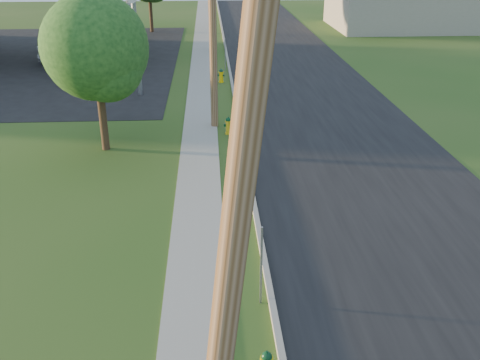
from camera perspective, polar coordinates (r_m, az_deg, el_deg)
The scene contains 15 objects.
road at distance 18.34m, azimuth 13.80°, elevation -1.04°, with size 8.00×120.00×0.02m, color black.
curb at distance 17.58m, azimuth 1.24°, elevation -1.21°, with size 0.15×120.00×0.15m, color gray.
sidewalk at distance 17.56m, azimuth -4.46°, elevation -1.53°, with size 1.50×120.00×0.03m, color #9B988C.
utility_pole_near at distance 5.59m, azimuth -0.72°, elevation -6.39°, with size 1.40×0.32×9.48m.
utility_pole_mid at distance 22.96m, azimuth -2.96°, elevation 17.57°, with size 1.40×0.32×9.80m.
sign_post_near at distance 12.06m, azimuth 2.28°, elevation -9.18°, with size 0.05×0.04×2.00m, color gray.
sign_post_mid at distance 22.82m, azimuth -0.56°, elevation 7.40°, with size 0.05×0.04×2.00m, color gray.
sign_post_far at distance 34.66m, azimuth -1.59°, elevation 13.28°, with size 0.05×0.04×2.00m, color gray.
fuel_pump_ne at distance 37.49m, azimuth -17.14°, elevation 12.66°, with size 1.20×3.20×1.90m.
fuel_pump_se at distance 41.32m, azimuth -15.93°, elevation 13.81°, with size 1.20×3.20×1.90m.
distant_building at distance 54.47m, azimuth 17.68°, elevation 17.33°, with size 14.00×10.00×4.00m, color gray.
tree_verge at distance 20.88m, azimuth -14.92°, elevation 13.08°, with size 3.95×3.95×5.99m.
hydrant_mid at distance 22.93m, azimuth -1.25°, elevation 5.83°, with size 0.39×0.35×0.76m.
hydrant_far at distance 31.62m, azimuth -2.02°, elevation 11.08°, with size 0.42×0.37×0.81m.
car_silver at distance 38.82m, azimuth -17.40°, elevation 13.10°, with size 1.86×4.62×1.57m, color #B0B2B7.
Camera 1 is at (-0.81, -5.80, 7.66)m, focal length 40.00 mm.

